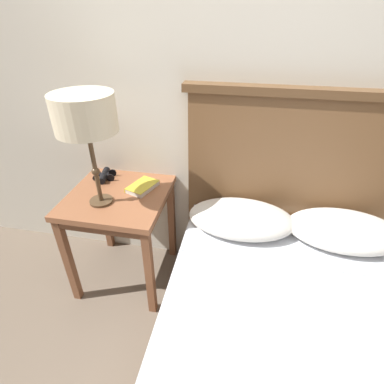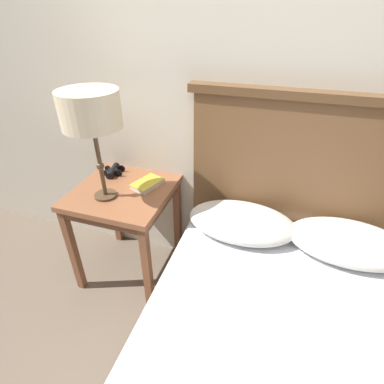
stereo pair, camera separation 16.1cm
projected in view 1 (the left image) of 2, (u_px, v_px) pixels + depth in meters
name	position (u px, v px, depth m)	size (l,w,h in m)	color
ground_plane	(206.00, 380.00, 1.53)	(20.00, 20.00, 0.00)	#6B5B4C
wall_back	(238.00, 77.00, 1.60)	(8.00, 0.06, 2.60)	beige
nightstand	(119.00, 206.00, 1.83)	(0.58, 0.58, 0.67)	brown
bed	(295.00, 371.00, 1.28)	(1.34, 2.02, 1.28)	#4E3520
table_lamp	(85.00, 115.00, 1.44)	(0.31, 0.31, 0.61)	#4C3823
book_on_nightstand	(142.00, 186.00, 1.82)	(0.18, 0.22, 0.03)	silver
binoculars_pair	(104.00, 175.00, 1.93)	(0.15, 0.16, 0.05)	black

